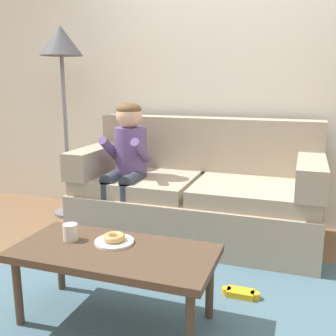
% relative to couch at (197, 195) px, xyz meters
% --- Properties ---
extents(ground, '(10.00, 10.00, 0.00)m').
position_rel_couch_xyz_m(ground, '(0.14, -0.85, -0.35)').
color(ground, brown).
extents(wall_back, '(8.00, 0.10, 2.80)m').
position_rel_couch_xyz_m(wall_back, '(0.14, 0.55, 1.05)').
color(wall_back, silver).
rests_on(wall_back, ground).
extents(area_rug, '(2.55, 1.72, 0.01)m').
position_rel_couch_xyz_m(area_rug, '(0.14, -1.10, -0.34)').
color(area_rug, '#476675').
rests_on(area_rug, ground).
extents(couch, '(1.93, 0.90, 0.96)m').
position_rel_couch_xyz_m(couch, '(0.00, 0.00, 0.00)').
color(couch, tan).
rests_on(couch, ground).
extents(coffee_table, '(1.05, 0.50, 0.42)m').
position_rel_couch_xyz_m(coffee_table, '(-0.09, -1.34, 0.03)').
color(coffee_table, '#4C3828').
rests_on(coffee_table, ground).
extents(person_child, '(0.34, 0.58, 1.10)m').
position_rel_couch_xyz_m(person_child, '(-0.53, -0.21, 0.32)').
color(person_child, '#664C84').
rests_on(person_child, ground).
extents(plate, '(0.21, 0.21, 0.01)m').
position_rel_couch_xyz_m(plate, '(-0.13, -1.26, 0.08)').
color(plate, white).
rests_on(plate, coffee_table).
extents(donut, '(0.17, 0.17, 0.04)m').
position_rel_couch_xyz_m(donut, '(-0.13, -1.26, 0.10)').
color(donut, tan).
rests_on(donut, plate).
extents(mug, '(0.08, 0.08, 0.09)m').
position_rel_couch_xyz_m(mug, '(-0.37, -1.30, 0.12)').
color(mug, silver).
rests_on(mug, coffee_table).
extents(toy_controller, '(0.23, 0.09, 0.05)m').
position_rel_couch_xyz_m(toy_controller, '(0.50, -0.88, -0.32)').
color(toy_controller, gold).
rests_on(toy_controller, ground).
extents(floor_lamp, '(0.38, 0.38, 1.75)m').
position_rel_couch_xyz_m(floor_lamp, '(-1.30, 0.11, 1.13)').
color(floor_lamp, slate).
rests_on(floor_lamp, ground).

